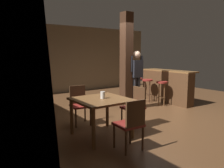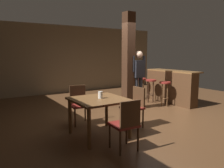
# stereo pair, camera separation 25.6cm
# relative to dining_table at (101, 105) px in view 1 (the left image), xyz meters

# --- Properties ---
(ground_plane) EXTENTS (10.80, 10.80, 0.00)m
(ground_plane) POSITION_rel_dining_table_xyz_m (1.73, 0.64, -0.65)
(ground_plane) COLOR #4C301C
(wall_back) EXTENTS (8.00, 0.10, 2.80)m
(wall_back) POSITION_rel_dining_table_xyz_m (1.73, 5.14, 0.75)
(wall_back) COLOR #756047
(wall_back) RESTS_ON ground_plane
(pillar) EXTENTS (0.28, 0.28, 2.80)m
(pillar) POSITION_rel_dining_table_xyz_m (1.74, 1.38, 0.75)
(pillar) COLOR #382114
(pillar) RESTS_ON ground_plane
(dining_table) EXTENTS (1.02, 1.02, 0.76)m
(dining_table) POSITION_rel_dining_table_xyz_m (0.00, 0.00, 0.00)
(dining_table) COLOR brown
(dining_table) RESTS_ON ground_plane
(chair_east) EXTENTS (0.43, 0.43, 0.89)m
(chair_east) POSITION_rel_dining_table_xyz_m (0.93, 0.04, -0.14)
(chair_east) COLOR maroon
(chair_east) RESTS_ON ground_plane
(chair_north) EXTENTS (0.47, 0.47, 0.89)m
(chair_north) POSITION_rel_dining_table_xyz_m (-0.01, 0.93, -0.14)
(chair_north) COLOR maroon
(chair_north) RESTS_ON ground_plane
(chair_south) EXTENTS (0.44, 0.44, 0.89)m
(chair_south) POSITION_rel_dining_table_xyz_m (0.03, -0.88, -0.14)
(chair_south) COLOR maroon
(chair_south) RESTS_ON ground_plane
(napkin_cup) EXTENTS (0.09, 0.09, 0.14)m
(napkin_cup) POSITION_rel_dining_table_xyz_m (0.04, 0.00, 0.19)
(napkin_cup) COLOR beige
(napkin_cup) RESTS_ON dining_table
(standing_person) EXTENTS (0.47, 0.21, 1.72)m
(standing_person) POSITION_rel_dining_table_xyz_m (2.03, 1.25, 0.36)
(standing_person) COLOR black
(standing_person) RESTS_ON ground_plane
(bar_counter) EXTENTS (0.56, 1.91, 1.09)m
(bar_counter) POSITION_rel_dining_table_xyz_m (3.47, 1.33, -0.09)
(bar_counter) COLOR brown
(bar_counter) RESTS_ON ground_plane
(bar_stool_near) EXTENTS (0.35, 0.35, 0.77)m
(bar_stool_near) POSITION_rel_dining_table_xyz_m (2.97, 1.10, -0.07)
(bar_stool_near) COLOR maroon
(bar_stool_near) RESTS_ON ground_plane
(bar_stool_mid) EXTENTS (0.35, 0.35, 0.78)m
(bar_stool_mid) POSITION_rel_dining_table_xyz_m (2.96, 1.73, -0.06)
(bar_stool_mid) COLOR maroon
(bar_stool_mid) RESTS_ON ground_plane
(bar_stool_far) EXTENTS (0.35, 0.35, 0.77)m
(bar_stool_far) POSITION_rel_dining_table_xyz_m (3.01, 2.29, -0.07)
(bar_stool_far) COLOR maroon
(bar_stool_far) RESTS_ON ground_plane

